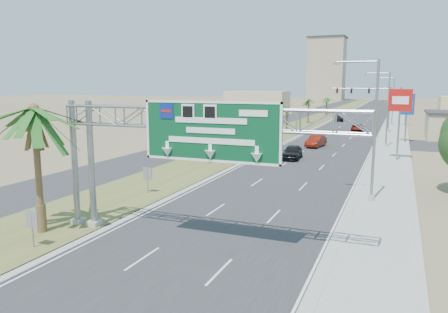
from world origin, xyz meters
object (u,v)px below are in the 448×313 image
palm_near (34,110)px  car_right_lane (357,128)px  sign_gantry (186,128)px  car_mid_lane (316,141)px  car_far (339,118)px  pole_sign_red_near (400,104)px  pole_sign_blue (407,106)px  car_left_lane (292,152)px  signal_mast (377,105)px  pole_sign_red_far (407,98)px

palm_near → car_right_lane: size_ratio=1.81×
sign_gantry → car_right_lane: size_ratio=3.63×
car_mid_lane → car_far: car_mid_lane is taller
pole_sign_red_near → pole_sign_blue: (0.91, 17.47, -0.97)m
car_left_lane → signal_mast: bearing=74.6°
sign_gantry → palm_near: palm_near is taller
signal_mast → pole_sign_red_far: (4.90, 14.72, 0.85)m
palm_near → car_far: (5.15, 86.07, -6.23)m
car_left_lane → pole_sign_red_near: bearing=12.5°
pole_sign_red_near → pole_sign_red_far: (1.07, 45.47, -0.55)m
sign_gantry → pole_sign_red_near: size_ratio=2.08×
signal_mast → palm_near: bearing=-102.7°
sign_gantry → car_far: bearing=92.0°
pole_sign_red_near → palm_near: bearing=-118.7°
palm_near → signal_mast: size_ratio=0.81×
signal_mast → car_far: (-9.22, 22.09, -4.15)m
sign_gantry → car_right_lane: 62.64m
sign_gantry → pole_sign_red_far: 77.57m
car_left_lane → palm_near: bearing=-106.9°
sign_gantry → car_left_lane: size_ratio=3.60×
car_mid_lane → car_far: 45.22m
car_mid_lane → pole_sign_red_far: size_ratio=0.65×
car_left_lane → car_right_lane: car_left_lane is taller
pole_sign_red_far → pole_sign_blue: bearing=-90.3°
car_right_lane → car_far: 22.63m
car_mid_lane → sign_gantry: bearing=-82.0°
signal_mast → car_left_lane: 34.89m
signal_mast → pole_sign_blue: bearing=-70.4°
car_left_lane → car_mid_lane: car_left_lane is taller
sign_gantry → palm_near: bearing=-166.7°
sign_gantry → pole_sign_red_near: pole_sign_red_near is taller
signal_mast → car_mid_lane: bearing=-105.6°
sign_gantry → car_left_lane: sign_gantry is taller
car_left_lane → pole_sign_red_far: pole_sign_red_far is taller
signal_mast → pole_sign_blue: signal_mast is taller
car_right_lane → car_far: car_far is taller
palm_near → pole_sign_red_near: size_ratio=1.04×
car_left_lane → car_right_lane: 34.42m
car_far → pole_sign_red_near: size_ratio=0.60×
car_mid_lane → pole_sign_blue: bearing=48.8°
car_right_lane → pole_sign_red_far: bearing=58.3°
pole_sign_red_near → sign_gantry: bearing=-107.8°
car_mid_lane → car_far: (-2.77, 45.14, -0.08)m
pole_sign_red_far → signal_mast: bearing=-108.4°
sign_gantry → pole_sign_red_far: size_ratio=2.30×
car_right_lane → signal_mast: bearing=-7.7°
car_mid_lane → car_right_lane: car_mid_lane is taller
car_left_lane → pole_sign_blue: size_ratio=0.64×
pole_sign_red_near → pole_sign_red_far: pole_sign_red_near is taller
car_mid_lane → pole_sign_red_far: pole_sign_red_far is taller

